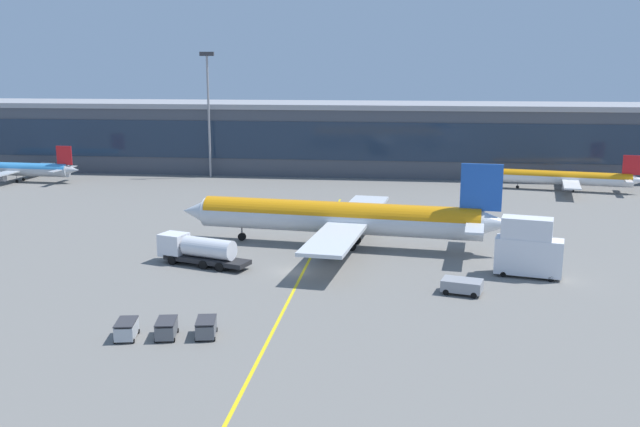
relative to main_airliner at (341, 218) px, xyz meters
The scene contains 13 objects.
ground_plane 12.48m from the main_airliner, 110.84° to the right, with size 700.00×700.00×0.00m, color slate.
apron_lead_in_line 10.28m from the main_airliner, 107.89° to the right, with size 0.30×80.00×0.01m, color yellow.
terminal_building 65.47m from the main_airliner, 104.25° to the left, with size 181.70×20.76×14.34m.
main_airliner is the anchor object (origin of this frame).
fuel_tanker 18.03m from the main_airliner, 146.39° to the right, with size 11.05×5.68×3.25m.
catering_lift 22.83m from the main_airliner, 25.56° to the right, with size 7.18×3.94×6.30m.
pushback_tug 21.47m from the main_airliner, 50.70° to the right, with size 4.25×3.17×1.40m.
baggage_cart_0 34.59m from the main_airliner, 114.72° to the right, with size 2.04×2.89×1.48m.
baggage_cart_1 32.85m from the main_airliner, 110.14° to the right, with size 2.04×2.89×1.48m.
baggage_cart_2 31.34m from the main_airliner, 105.08° to the right, with size 2.04×2.89×1.48m.
commuter_jet_far 56.78m from the main_airliner, 50.56° to the left, with size 26.42×21.15×6.75m.
commuter_jet_near 78.70m from the main_airliner, 148.30° to the left, with size 27.49×21.85×7.09m.
apron_light_mast_0 60.94m from the main_airliner, 121.07° to the left, with size 2.80×0.50×24.48m.
Camera 1 is at (11.85, -70.42, 21.50)m, focal length 38.75 mm.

